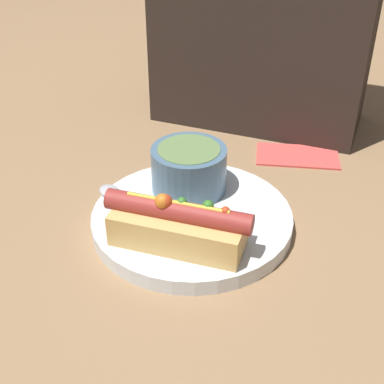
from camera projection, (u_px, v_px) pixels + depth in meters
ground_plane at (192, 226)px, 0.68m from camera, size 4.00×4.00×0.00m
dinner_plate at (192, 219)px, 0.67m from camera, size 0.25×0.25×0.02m
hot_dog at (178, 225)px, 0.60m from camera, size 0.17×0.07×0.07m
soup_bowl at (189, 167)px, 0.70m from camera, size 0.10×0.10×0.06m
spoon at (119, 199)px, 0.69m from camera, size 0.13×0.09×0.01m
napkin at (298, 155)px, 0.82m from camera, size 0.14×0.10×0.01m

